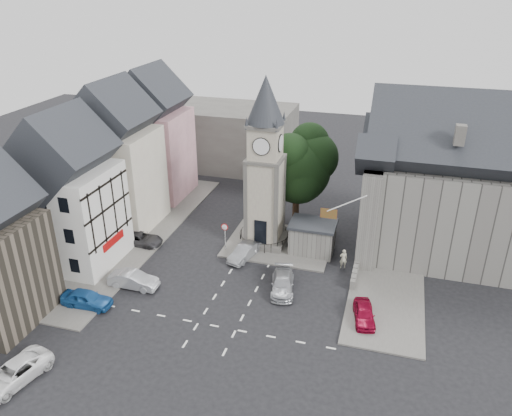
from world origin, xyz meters
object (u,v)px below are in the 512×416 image
(car_west_blue, at_px, (87,299))
(pedestrian, at_px, (343,259))
(car_east_red, at_px, (364,314))
(clock_tower, at_px, (265,165))
(stone_shelter, at_px, (312,237))

(car_west_blue, bearing_deg, pedestrian, -60.93)
(car_west_blue, bearing_deg, car_east_red, -80.79)
(clock_tower, relative_size, pedestrian, 8.65)
(clock_tower, relative_size, car_east_red, 4.39)
(car_east_red, relative_size, pedestrian, 1.97)
(car_east_red, xyz_separation_m, pedestrian, (-2.50, 7.11, 0.31))
(pedestrian, bearing_deg, stone_shelter, -52.68)
(car_west_blue, distance_m, pedestrian, 21.98)
(clock_tower, bearing_deg, stone_shelter, -5.84)
(clock_tower, xyz_separation_m, pedestrian, (8.00, -2.55, -7.18))
(stone_shelter, distance_m, car_west_blue, 20.62)
(car_east_red, bearing_deg, stone_shelter, 110.80)
(clock_tower, distance_m, pedestrian, 11.05)
(clock_tower, bearing_deg, car_east_red, -42.62)
(clock_tower, bearing_deg, car_west_blue, -127.58)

